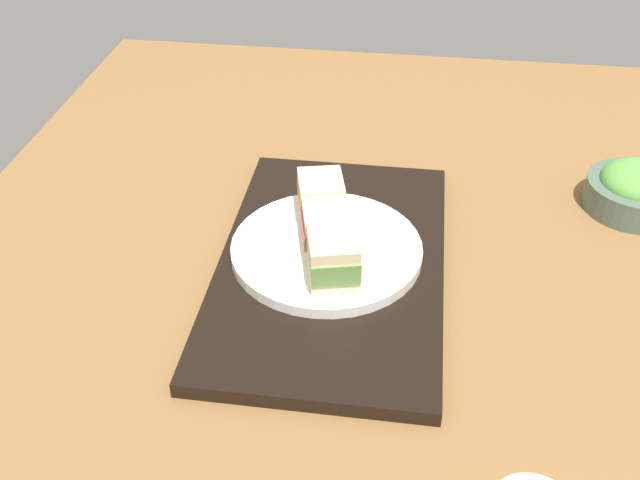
% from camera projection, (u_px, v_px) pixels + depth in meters
% --- Properties ---
extents(ground_plane, '(1.40, 1.00, 0.03)m').
position_uv_depth(ground_plane, '(327.00, 302.00, 0.87)').
color(ground_plane, brown).
extents(serving_tray, '(0.44, 0.26, 0.02)m').
position_uv_depth(serving_tray, '(330.00, 264.00, 0.88)').
color(serving_tray, black).
rests_on(serving_tray, ground_plane).
extents(sandwich_plate, '(0.23, 0.23, 0.01)m').
position_uv_depth(sandwich_plate, '(327.00, 250.00, 0.88)').
color(sandwich_plate, white).
rests_on(sandwich_plate, serving_tray).
extents(sandwich_near, '(0.07, 0.07, 0.05)m').
position_uv_depth(sandwich_near, '(321.00, 198.00, 0.91)').
color(sandwich_near, beige).
rests_on(sandwich_near, sandwich_plate).
extents(sandwich_middle, '(0.08, 0.07, 0.05)m').
position_uv_depth(sandwich_middle, '(327.00, 228.00, 0.86)').
color(sandwich_middle, beige).
rests_on(sandwich_middle, sandwich_plate).
extents(sandwich_far, '(0.08, 0.07, 0.06)m').
position_uv_depth(sandwich_far, '(333.00, 258.00, 0.81)').
color(sandwich_far, beige).
rests_on(sandwich_far, sandwich_plate).
extents(salad_bowl, '(0.13, 0.13, 0.07)m').
position_uv_depth(salad_bowl, '(635.00, 190.00, 0.98)').
color(salad_bowl, '#4C6051').
rests_on(salad_bowl, ground_plane).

